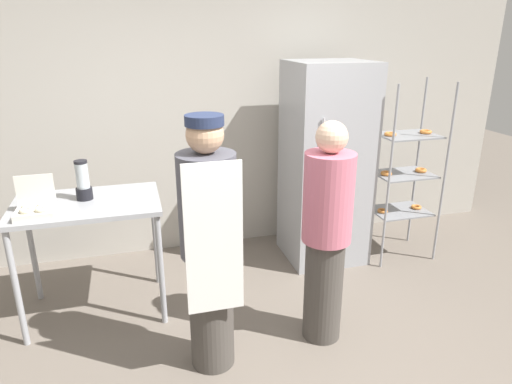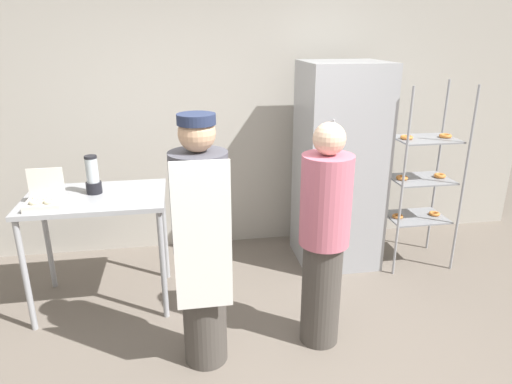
{
  "view_description": "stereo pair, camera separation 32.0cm",
  "coord_description": "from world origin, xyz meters",
  "px_view_note": "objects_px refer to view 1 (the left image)",
  "views": [
    {
      "loc": [
        -0.79,
        -2.11,
        2.12
      ],
      "look_at": [
        0.02,
        0.79,
        1.05
      ],
      "focal_mm": 32.0,
      "sensor_mm": 36.0,
      "label": 1
    },
    {
      "loc": [
        -0.48,
        -2.18,
        2.12
      ],
      "look_at": [
        0.02,
        0.79,
        1.05
      ],
      "focal_mm": 32.0,
      "sensor_mm": 36.0,
      "label": 2
    }
  ],
  "objects_px": {
    "blender_pitcher": "(83,182)",
    "refrigerator": "(326,164)",
    "baking_rack": "(404,173)",
    "person_customer": "(326,234)",
    "donut_box": "(35,209)",
    "person_baker": "(209,245)"
  },
  "relations": [
    {
      "from": "baking_rack",
      "to": "blender_pitcher",
      "type": "bearing_deg",
      "value": -176.47
    },
    {
      "from": "baking_rack",
      "to": "person_baker",
      "type": "height_order",
      "value": "baking_rack"
    },
    {
      "from": "baking_rack",
      "to": "blender_pitcher",
      "type": "distance_m",
      "value": 2.85
    },
    {
      "from": "blender_pitcher",
      "to": "person_customer",
      "type": "relative_size",
      "value": 0.19
    },
    {
      "from": "donut_box",
      "to": "person_baker",
      "type": "relative_size",
      "value": 0.16
    },
    {
      "from": "refrigerator",
      "to": "blender_pitcher",
      "type": "distance_m",
      "value": 2.14
    },
    {
      "from": "donut_box",
      "to": "person_customer",
      "type": "relative_size",
      "value": 0.17
    },
    {
      "from": "blender_pitcher",
      "to": "person_baker",
      "type": "bearing_deg",
      "value": -49.63
    },
    {
      "from": "donut_box",
      "to": "person_customer",
      "type": "xyz_separation_m",
      "value": [
        1.89,
        -0.58,
        -0.16
      ]
    },
    {
      "from": "donut_box",
      "to": "person_customer",
      "type": "bearing_deg",
      "value": -17.1
    },
    {
      "from": "person_customer",
      "to": "blender_pitcher",
      "type": "bearing_deg",
      "value": 152.28
    },
    {
      "from": "baking_rack",
      "to": "person_baker",
      "type": "xyz_separation_m",
      "value": [
        -2.06,
        -1.09,
        0.03
      ]
    },
    {
      "from": "refrigerator",
      "to": "baking_rack",
      "type": "distance_m",
      "value": 0.75
    },
    {
      "from": "donut_box",
      "to": "blender_pitcher",
      "type": "relative_size",
      "value": 0.88
    },
    {
      "from": "person_baker",
      "to": "person_customer",
      "type": "relative_size",
      "value": 1.05
    },
    {
      "from": "blender_pitcher",
      "to": "refrigerator",
      "type": "bearing_deg",
      "value": 9.29
    },
    {
      "from": "baking_rack",
      "to": "person_baker",
      "type": "bearing_deg",
      "value": -152.2
    },
    {
      "from": "baking_rack",
      "to": "person_customer",
      "type": "relative_size",
      "value": 1.07
    },
    {
      "from": "baking_rack",
      "to": "donut_box",
      "type": "bearing_deg",
      "value": -172.19
    },
    {
      "from": "baking_rack",
      "to": "refrigerator",
      "type": "bearing_deg",
      "value": 166.88
    },
    {
      "from": "blender_pitcher",
      "to": "donut_box",
      "type": "bearing_deg",
      "value": -139.44
    },
    {
      "from": "baking_rack",
      "to": "donut_box",
      "type": "xyz_separation_m",
      "value": [
        -3.14,
        -0.43,
        0.13
      ]
    }
  ]
}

